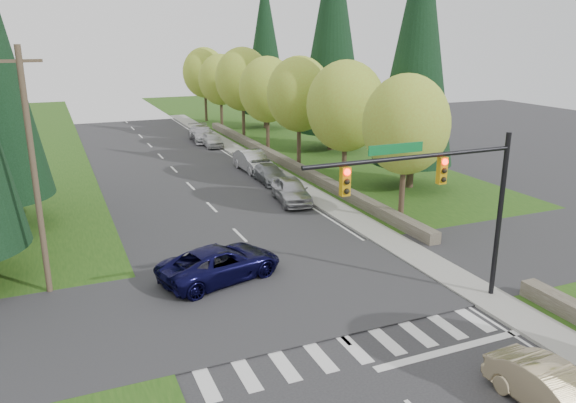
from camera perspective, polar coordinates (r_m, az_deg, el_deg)
ground at (r=17.81m, az=12.05°, el=-19.32°), size 120.00×120.00×0.00m
grass_east at (r=39.69m, az=11.03°, el=1.27°), size 14.00×110.00×0.06m
cross_street at (r=23.79m, az=0.88°, el=-9.15°), size 120.00×8.00×0.10m
sidewalk_east at (r=38.42m, az=1.78°, el=1.12°), size 1.80×80.00×0.13m
curb_east at (r=38.08m, az=0.62°, el=0.99°), size 0.20×80.00×0.13m
stone_wall_north at (r=46.12m, az=-0.49°, el=4.14°), size 0.70×40.00×0.70m
traffic_signal at (r=21.41m, az=15.60°, el=1.50°), size 8.70×0.37×6.80m
utility_pole at (r=24.12m, az=-24.38°, el=2.67°), size 1.60×0.24×10.00m
decid_tree_0 at (r=31.58m, az=11.90°, el=7.64°), size 4.80×4.80×8.37m
decid_tree_1 at (r=37.49m, az=5.89°, el=9.60°), size 5.20×5.20×8.80m
decid_tree_2 at (r=43.61m, az=1.14°, el=10.84°), size 5.00×5.00×8.82m
decid_tree_3 at (r=50.11m, az=-2.11°, el=11.29°), size 5.00×5.00×8.55m
decid_tree_4 at (r=56.67m, az=-4.63°, el=12.27°), size 5.40×5.40×9.18m
decid_tree_5 at (r=63.30m, az=-6.88°, el=12.19°), size 4.80×4.80×8.30m
decid_tree_6 at (r=70.03m, az=-8.48°, el=12.82°), size 5.20×5.20×8.86m
conifer_e_a at (r=38.90m, az=13.12°, el=15.42°), size 5.44×5.44×17.80m
conifer_e_b at (r=51.37m, az=4.58°, el=17.11°), size 6.12×6.12×19.80m
conifer_e_c at (r=63.75m, az=-2.34°, el=15.70°), size 5.10×5.10×16.80m
sedan_champagne at (r=18.34m, az=25.38°, el=-17.02°), size 1.68×4.18×1.35m
suv_navy at (r=24.78m, az=-6.87°, el=-6.24°), size 5.99×3.94×1.53m
parked_car_a at (r=35.78m, az=0.33°, el=1.16°), size 2.49×4.86×1.58m
parked_car_b at (r=40.78m, az=-1.87°, el=2.86°), size 1.90×4.40×1.26m
parked_car_c at (r=44.06m, az=-3.60°, el=4.12°), size 1.86×4.94×1.61m
parked_car_d at (r=54.27m, az=-7.74°, el=6.23°), size 1.69×3.95×1.33m
parked_car_e at (r=57.12m, az=-8.70°, el=6.83°), size 2.53×5.49×1.55m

